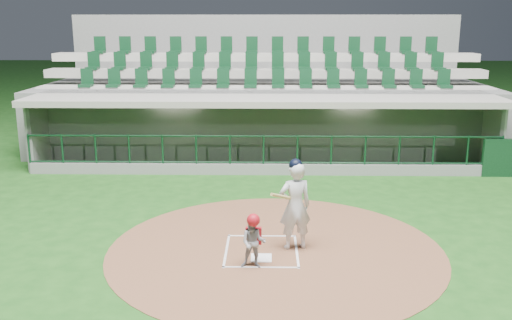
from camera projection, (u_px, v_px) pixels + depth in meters
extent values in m
plane|color=#164413|center=(262.00, 246.00, 12.46)|extent=(120.00, 120.00, 0.00)
cylinder|color=brown|center=(275.00, 249.00, 12.26)|extent=(7.20, 7.20, 0.01)
cube|color=white|center=(261.00, 258.00, 11.78)|extent=(0.43, 0.43, 0.02)
cube|color=silver|center=(226.00, 250.00, 12.18)|extent=(0.05, 1.80, 0.01)
cube|color=white|center=(297.00, 251.00, 12.15)|extent=(0.05, 1.80, 0.01)
cube|color=white|center=(262.00, 236.00, 12.99)|extent=(1.55, 0.05, 0.01)
cube|color=silver|center=(261.00, 267.00, 11.34)|extent=(1.55, 0.05, 0.01)
cube|color=slate|center=(264.00, 178.00, 19.88)|extent=(15.00, 3.00, 0.10)
cube|color=slate|center=(264.00, 130.00, 21.10)|extent=(15.00, 0.20, 2.70)
cube|color=#A8A395|center=(264.00, 124.00, 20.92)|extent=(13.50, 0.04, 0.90)
cube|color=slate|center=(47.00, 138.00, 19.69)|extent=(0.20, 3.00, 2.70)
cube|color=gray|center=(484.00, 140.00, 19.40)|extent=(0.20, 3.00, 2.70)
cube|color=gray|center=(264.00, 98.00, 18.96)|extent=(15.40, 3.50, 0.20)
cube|color=slate|center=(264.00, 170.00, 18.21)|extent=(15.00, 0.15, 0.40)
cube|color=black|center=(264.00, 121.00, 17.83)|extent=(15.00, 0.01, 0.95)
cube|color=brown|center=(264.00, 163.00, 20.83)|extent=(12.75, 0.40, 0.45)
cube|color=white|center=(176.00, 100.00, 19.29)|extent=(1.30, 0.35, 0.04)
cube|color=white|center=(353.00, 101.00, 19.17)|extent=(1.30, 0.35, 0.04)
cube|color=black|center=(511.00, 158.00, 17.90)|extent=(1.80, 0.18, 1.20)
imported|color=maroon|center=(102.00, 145.00, 20.38)|extent=(1.31, 0.85, 1.91)
imported|color=#9F1311|center=(247.00, 147.00, 20.54)|extent=(1.06, 0.52, 1.74)
imported|color=maroon|center=(312.00, 150.00, 20.20)|extent=(0.83, 0.56, 1.66)
imported|color=#B31B13|center=(387.00, 150.00, 20.21)|extent=(1.57, 0.53, 1.68)
cube|color=slate|center=(264.00, 115.00, 22.63)|extent=(17.00, 6.50, 2.50)
cube|color=#ACA89B|center=(264.00, 91.00, 20.90)|extent=(16.60, 0.95, 0.30)
cube|color=gray|center=(265.00, 73.00, 21.69)|extent=(16.60, 0.95, 0.30)
cube|color=#AFA99E|center=(265.00, 57.00, 22.48)|extent=(16.60, 0.95, 0.30)
cube|color=slate|center=(265.00, 73.00, 25.56)|extent=(17.00, 0.25, 5.05)
imported|color=silver|center=(295.00, 206.00, 12.09)|extent=(0.79, 0.62, 1.91)
sphere|color=black|center=(296.00, 165.00, 11.88)|extent=(0.28, 0.28, 0.28)
cylinder|color=tan|center=(284.00, 197.00, 11.78)|extent=(0.58, 0.79, 0.39)
imported|color=gray|center=(253.00, 243.00, 11.24)|extent=(0.54, 0.44, 1.04)
sphere|color=#AC121D|center=(253.00, 220.00, 11.13)|extent=(0.26, 0.26, 0.26)
cube|color=#A2111B|center=(254.00, 236.00, 11.36)|extent=(0.32, 0.10, 0.35)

